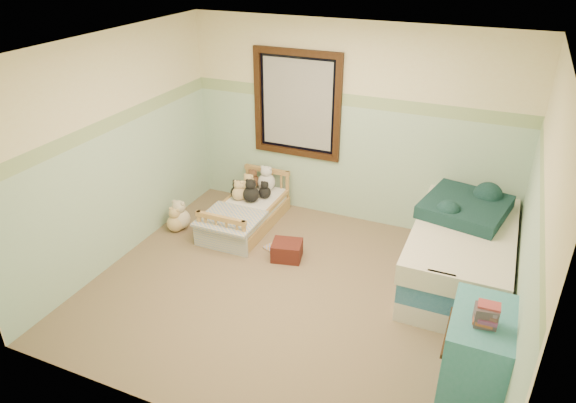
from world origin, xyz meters
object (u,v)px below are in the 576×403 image
at_px(twin_bed_frame, 458,270).
at_px(floor_book, 276,249).
at_px(plush_floor_tan, 176,223).
at_px(toddler_bed_frame, 247,219).
at_px(red_pillow, 287,250).
at_px(plush_floor_cream, 180,219).
at_px(dresser, 477,354).

bearing_deg(twin_bed_frame, floor_book, -172.88).
height_order(plush_floor_tan, floor_book, plush_floor_tan).
xyz_separation_m(toddler_bed_frame, red_pillow, (0.78, -0.50, 0.02)).
bearing_deg(red_pillow, plush_floor_cream, 176.52).
distance_m(plush_floor_tan, floor_book, 1.35).
height_order(plush_floor_cream, red_pillow, plush_floor_cream).
bearing_deg(plush_floor_tan, red_pillow, -0.62).
xyz_separation_m(twin_bed_frame, floor_book, (-2.06, -0.26, -0.10)).
distance_m(twin_bed_frame, floor_book, 2.07).
distance_m(toddler_bed_frame, red_pillow, 0.93).
bearing_deg(dresser, floor_book, 151.06).
bearing_deg(red_pillow, plush_floor_tan, 179.38).
height_order(toddler_bed_frame, dresser, dresser).
bearing_deg(twin_bed_frame, plush_floor_cream, -175.35).
distance_m(plush_floor_cream, red_pillow, 1.52).
relative_size(toddler_bed_frame, dresser, 1.72).
relative_size(plush_floor_cream, twin_bed_frame, 0.14).
bearing_deg(plush_floor_tan, floor_book, 3.99).
height_order(plush_floor_tan, dresser, dresser).
bearing_deg(toddler_bed_frame, plush_floor_tan, -147.46).
distance_m(red_pillow, floor_book, 0.24).
bearing_deg(toddler_bed_frame, twin_bed_frame, -2.85).
height_order(toddler_bed_frame, plush_floor_tan, plush_floor_tan).
relative_size(dresser, red_pillow, 2.29).
relative_size(plush_floor_tan, red_pillow, 0.66).
height_order(twin_bed_frame, dresser, dresser).
xyz_separation_m(plush_floor_cream, floor_book, (1.32, 0.02, -0.12)).
bearing_deg(plush_floor_tan, plush_floor_cream, 77.29).
height_order(plush_floor_cream, plush_floor_tan, plush_floor_cream).
distance_m(plush_floor_tan, dresser, 3.90).
bearing_deg(plush_floor_tan, twin_bed_frame, 5.89).
distance_m(toddler_bed_frame, floor_book, 0.71).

